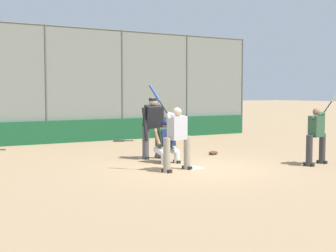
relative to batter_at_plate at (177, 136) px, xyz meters
name	(u,v)px	position (x,y,z in m)	size (l,w,h in m)	color
ground_plane	(193,168)	(-0.60, -0.15, -0.87)	(160.00, 160.00, 0.00)	#9E7F5B
home_plate_marker	(193,168)	(-0.60, -0.15, -0.87)	(0.43, 0.43, 0.01)	white
backstop_fence	(86,82)	(-0.60, -7.96, 1.51)	(16.21, 0.08, 4.58)	#515651
padding_wall	(87,131)	(-0.60, -7.86, -0.43)	(15.80, 0.18, 0.89)	#19512D
bleachers_beyond	(25,127)	(1.24, -10.46, -0.39)	(11.29, 2.50, 1.48)	slate
batter_at_plate	(177,136)	(0.00, 0.00, 0.00)	(1.10, 0.57, 2.18)	gray
catcher_behind_plate	(167,140)	(-0.48, -1.29, -0.23)	(0.65, 0.75, 1.24)	silver
umpire_home	(153,126)	(-0.50, -2.18, 0.11)	(0.74, 0.46, 1.82)	#4C4C51
batter_on_deck	(317,134)	(-3.81, 1.09, -0.02)	(1.11, 0.58, 2.18)	#333333
spare_bat_near_backstop	(121,141)	(-1.74, -7.14, -0.84)	(0.78, 0.31, 0.07)	black
fielding_glove_on_dirt	(213,153)	(-2.61, -2.02, -0.81)	(0.33, 0.25, 0.12)	#56331E
equipment_bag_dugout_side	(173,134)	(-4.31, -7.28, -0.71)	(1.29, 0.32, 0.32)	maroon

